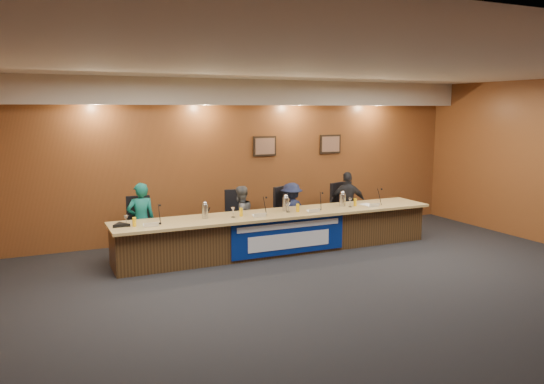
{
  "coord_description": "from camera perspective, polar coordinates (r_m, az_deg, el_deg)",
  "views": [
    {
      "loc": [
        -4.11,
        -6.25,
        2.62
      ],
      "look_at": [
        -0.14,
        2.41,
        1.13
      ],
      "focal_mm": 35.0,
      "sensor_mm": 36.0,
      "label": 1
    }
  ],
  "objects": [
    {
      "name": "carafe_left",
      "position": [
        9.21,
        -7.22,
        -2.11
      ],
      "size": [
        0.11,
        0.11,
        0.25
      ],
      "primitive_type": "cylinder",
      "color": "silver",
      "rests_on": "dais_top"
    },
    {
      "name": "nameplate_a",
      "position": [
        8.73,
        -12.85,
        -3.4
      ],
      "size": [
        0.24,
        0.08,
        0.1
      ],
      "primitive_type": "cube",
      "rotation": [
        0.31,
        0.0,
        0.0
      ],
      "color": "white",
      "rests_on": "dais_top"
    },
    {
      "name": "banner_text_upper",
      "position": [
        9.41,
        1.92,
        -3.63
      ],
      "size": [
        2.0,
        0.01,
        0.1
      ],
      "primitive_type": "cube",
      "color": "silver",
      "rests_on": "banner"
    },
    {
      "name": "floor",
      "position": [
        7.92,
        8.38,
        -10.51
      ],
      "size": [
        10.0,
        10.0,
        0.0
      ],
      "primitive_type": "plane",
      "color": "black",
      "rests_on": "ground"
    },
    {
      "name": "wall_photo_left",
      "position": [
        11.19,
        -0.79,
        4.95
      ],
      "size": [
        0.52,
        0.04,
        0.42
      ],
      "primitive_type": "cube",
      "color": "black",
      "rests_on": "wall_back"
    },
    {
      "name": "microphone_a",
      "position": [
        8.93,
        -12.04,
        -3.32
      ],
      "size": [
        0.07,
        0.07,
        0.02
      ],
      "primitive_type": "cylinder",
      "color": "black",
      "rests_on": "dais_top"
    },
    {
      "name": "juice_glass_c",
      "position": [
        9.77,
        2.79,
        -1.71
      ],
      "size": [
        0.06,
        0.06,
        0.15
      ],
      "primitive_type": "cylinder",
      "color": "yellow",
      "rests_on": "dais_top"
    },
    {
      "name": "office_chair_a",
      "position": [
        9.76,
        -13.96,
        -4.03
      ],
      "size": [
        0.51,
        0.51,
        0.08
      ],
      "primitive_type": "cube",
      "rotation": [
        0.0,
        0.0,
        -0.06
      ],
      "color": "black",
      "rests_on": "floor"
    },
    {
      "name": "ceiling",
      "position": [
        7.5,
        8.95,
        13.22
      ],
      "size": [
        10.0,
        8.0,
        0.04
      ],
      "primitive_type": "cube",
      "color": "silver",
      "rests_on": "wall_back"
    },
    {
      "name": "carafe_mid",
      "position": [
        9.82,
        1.49,
        -1.34
      ],
      "size": [
        0.12,
        0.12,
        0.25
      ],
      "primitive_type": "cylinder",
      "color": "silver",
      "rests_on": "dais_top"
    },
    {
      "name": "microphone_b",
      "position": [
        9.49,
        -0.86,
        -2.41
      ],
      "size": [
        0.07,
        0.07,
        0.02
      ],
      "primitive_type": "cylinder",
      "color": "black",
      "rests_on": "dais_top"
    },
    {
      "name": "panelist_c",
      "position": [
        10.58,
        2.11,
        -2.17
      ],
      "size": [
        0.86,
        0.64,
        1.18
      ],
      "primitive_type": "imported",
      "rotation": [
        0.0,
        0.0,
        3.44
      ],
      "color": "#151B38",
      "rests_on": "floor"
    },
    {
      "name": "nameplate_b",
      "position": [
        9.27,
        -1.28,
        -2.46
      ],
      "size": [
        0.24,
        0.08,
        0.1
      ],
      "primitive_type": "cube",
      "rotation": [
        0.31,
        0.0,
        0.0
      ],
      "color": "white",
      "rests_on": "dais_top"
    },
    {
      "name": "dais_top",
      "position": [
        9.71,
        0.92,
        -2.35
      ],
      "size": [
        6.1,
        0.95,
        0.05
      ],
      "primitive_type": "cube",
      "color": "tan",
      "rests_on": "dais_body"
    },
    {
      "name": "soffit",
      "position": [
        10.81,
        -2.3,
        10.64
      ],
      "size": [
        10.0,
        0.5,
        0.5
      ],
      "primitive_type": "cube",
      "color": "beige",
      "rests_on": "wall_back"
    },
    {
      "name": "nameplate_c",
      "position": [
        9.7,
        4.58,
        -1.97
      ],
      "size": [
        0.24,
        0.08,
        0.1
      ],
      "primitive_type": "cube",
      "rotation": [
        0.31,
        0.0,
        0.0
      ],
      "color": "white",
      "rests_on": "dais_top"
    },
    {
      "name": "office_chair_c",
      "position": [
        10.69,
        1.86,
        -2.66
      ],
      "size": [
        0.64,
        0.64,
        0.08
      ],
      "primitive_type": "cube",
      "rotation": [
        0.0,
        0.0,
        0.43
      ],
      "color": "black",
      "rests_on": "floor"
    },
    {
      "name": "speakerphone",
      "position": [
        8.89,
        -15.96,
        -3.43
      ],
      "size": [
        0.32,
        0.32,
        0.05
      ],
      "primitive_type": "cylinder",
      "color": "black",
      "rests_on": "dais_top"
    },
    {
      "name": "office_chair_d",
      "position": [
        11.33,
        7.84,
        -2.08
      ],
      "size": [
        0.62,
        0.62,
        0.08
      ],
      "primitive_type": "cube",
      "rotation": [
        0.0,
        0.0,
        0.36
      ],
      "color": "black",
      "rests_on": "floor"
    },
    {
      "name": "water_glass_d",
      "position": [
        10.32,
        8.41,
        -1.13
      ],
      "size": [
        0.08,
        0.08,
        0.18
      ],
      "primitive_type": "cylinder",
      "color": "silver",
      "rests_on": "dais_top"
    },
    {
      "name": "panelist_b",
      "position": [
        10.15,
        -3.4,
        -2.66
      ],
      "size": [
        0.68,
        0.6,
        1.18
      ],
      "primitive_type": "imported",
      "rotation": [
        0.0,
        0.0,
        3.46
      ],
      "color": "#505256",
      "rests_on": "floor"
    },
    {
      "name": "banner_text_lower",
      "position": [
        9.48,
        1.91,
        -5.28
      ],
      "size": [
        1.6,
        0.01,
        0.28
      ],
      "primitive_type": "cube",
      "color": "silver",
      "rests_on": "banner"
    },
    {
      "name": "banner",
      "position": [
        9.47,
        1.87,
        -4.79
      ],
      "size": [
        2.2,
        0.02,
        0.65
      ],
      "primitive_type": "cube",
      "color": "navy",
      "rests_on": "dais_body"
    },
    {
      "name": "juice_glass_b",
      "position": [
        9.36,
        -3.34,
        -2.18
      ],
      "size": [
        0.06,
        0.06,
        0.15
      ],
      "primitive_type": "cylinder",
      "color": "yellow",
      "rests_on": "dais_top"
    },
    {
      "name": "microphone_d",
      "position": [
        10.67,
        11.34,
        -1.32
      ],
      "size": [
        0.07,
        0.07,
        0.02
      ],
      "primitive_type": "cylinder",
      "color": "black",
      "rests_on": "dais_top"
    },
    {
      "name": "dais_body",
      "position": [
        9.84,
        0.79,
        -4.44
      ],
      "size": [
        6.0,
        0.8,
        0.7
      ],
      "primitive_type": "cube",
      "color": "#432D17",
      "rests_on": "floor"
    },
    {
      "name": "carafe_right",
      "position": [
        10.4,
        7.58,
        -0.87
      ],
      "size": [
        0.12,
        0.12,
        0.24
      ],
      "primitive_type": "cylinder",
      "color": "silver",
      "rests_on": "dais_top"
    },
    {
      "name": "wall_photo_right",
      "position": [
        11.93,
        6.28,
        5.14
      ],
      "size": [
        0.52,
        0.04,
        0.42
      ],
      "primitive_type": "cube",
      "color": "black",
      "rests_on": "wall_back"
    },
    {
      "name": "nameplate_d",
      "position": [
        10.41,
        10.96,
        -1.36
      ],
      "size": [
        0.24,
        0.08,
        0.1
      ],
      "primitive_type": "cube",
      "rotation": [
        0.31,
        0.0,
        0.0
      ],
      "color": "white",
      "rests_on": "dais_top"
    },
    {
      "name": "panelist_a",
      "position": [
        9.63,
        -13.89,
        -3.01
      ],
      "size": [
        0.5,
        0.33,
        1.35
      ],
      "primitive_type": "imported",
      "rotation": [
        0.0,
        0.0,
        3.16
      ],
      "color": "#0E574D",
      "rests_on": "floor"
    },
    {
      "name": "office_chair_b",
      "position": [
        10.26,
        -3.6,
        -3.16
      ],
      "size": [
        0.52,
        0.52,
        0.08
      ],
      "primitive_type": "cube",
      "rotation": [
        0.0,
        0.0,
        -0.08
      ],
      "color": "black",
      "rests_on": "floor"
    },
    {
      "name": "wall_back",
      "position": [
        11.09,
        -2.75,
        3.61
      ],
      "size": [
        10.0,
        0.04,
        3.2
      ],
      "primitive_type": "cube",
      "color": "brown",
      "rests_on": "floor"
    },
    {
      "name": "water_glass_b",
      "position": [
        9.27,
        -4.2,
        -2.2
      ],
      "size": [
        0.08,
        0.08,
        0.18
      ],
      "primitive_type": "cylinder",
      "color": "silver",
      "rests_on": "dais_top"
    },
    {
      "name": "water_glass_c",
      "position": [
        9.72,
        1.77,
        -1.66
      ],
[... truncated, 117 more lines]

